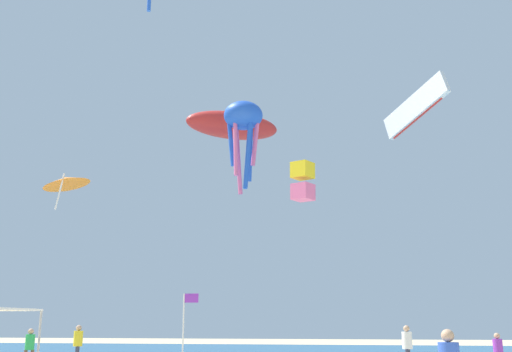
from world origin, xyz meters
TOP-DOWN VIEW (x-y plane):
  - ocean_strip at (0.00, 26.36)m, footprint 110.00×22.62m
  - person_near_tent at (6.19, 11.21)m, footprint 0.44×0.49m
  - person_leftmost at (-9.56, 11.74)m, footprint 0.44×0.48m
  - person_central at (-10.69, 9.22)m, footprint 0.41×0.41m
  - person_rightmost at (9.54, 9.13)m, footprint 0.38×0.38m
  - banner_flag at (-2.63, 6.32)m, footprint 0.61×0.06m
  - kite_octopus_blue at (-2.85, 20.03)m, footprint 2.74×2.74m
  - kite_parafoil_white at (9.18, 26.77)m, footprint 4.54×5.16m
  - kite_delta_orange at (-11.61, 13.23)m, footprint 3.09×3.06m
  - kite_inflatable_red at (-5.13, 27.81)m, footprint 8.10×6.19m
  - kite_box_yellow at (1.81, 9.62)m, footprint 1.14×1.14m

SIDE VIEW (x-z plane):
  - ocean_strip at x=0.00m, z-range 0.00..0.03m
  - person_rightmost at x=9.54m, z-range 0.14..1.73m
  - person_central at x=-10.69m, z-range 0.15..1.87m
  - person_leftmost at x=-9.56m, z-range 0.16..2.02m
  - person_near_tent at x=6.19m, z-range 0.16..2.03m
  - banner_flag at x=-2.63m, z-range 0.35..3.46m
  - kite_box_yellow at x=1.81m, z-range 7.38..9.16m
  - kite_delta_orange at x=-11.61m, z-range 8.44..10.79m
  - kite_octopus_blue at x=-2.85m, z-range 11.98..18.12m
  - kite_inflatable_red at x=-5.13m, z-range 15.85..19.03m
  - kite_parafoil_white at x=9.18m, z-range 15.80..19.73m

